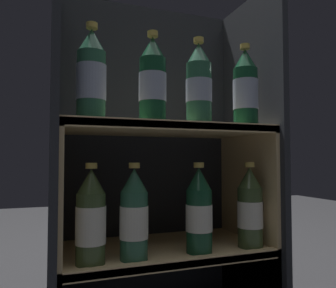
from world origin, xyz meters
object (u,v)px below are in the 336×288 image
object	(u,v)px
bottle_upper_front_0	(91,77)
bottle_upper_front_1	(153,82)
bottle_lower_front_1	(134,216)
bottle_upper_front_3	(245,90)
bottle_lower_front_0	(91,219)
bottle_upper_front_2	(199,86)
bottle_lower_front_2	(199,212)
bottle_lower_front_3	(250,209)

from	to	relation	value
bottle_upper_front_0	bottle_upper_front_1	distance (m)	0.16
bottle_upper_front_0	bottle_lower_front_1	bearing A→B (deg)	0.00
bottle_upper_front_0	bottle_upper_front_3	size ratio (longest dim) A/B	1.00
bottle_upper_front_3	bottle_lower_front_0	size ratio (longest dim) A/B	1.00
bottle_upper_front_0	bottle_upper_front_2	xyz separation A→B (m)	(0.30, -0.00, 0.00)
bottle_upper_front_0	bottle_upper_front_2	bearing A→B (deg)	-0.00
bottle_upper_front_0	bottle_lower_front_1	world-z (taller)	bottle_upper_front_0
bottle_upper_front_0	bottle_lower_front_2	distance (m)	0.46
bottle_upper_front_2	bottle_upper_front_3	bearing A→B (deg)	0.00
bottle_lower_front_3	bottle_lower_front_2	bearing A→B (deg)	180.00
bottle_upper_front_1	bottle_upper_front_3	xyz separation A→B (m)	(0.29, 0.00, -0.00)
bottle_lower_front_0	bottle_lower_front_3	distance (m)	0.46
bottle_upper_front_2	bottle_lower_front_3	bearing A→B (deg)	0.00
bottle_upper_front_3	bottle_lower_front_0	distance (m)	0.57
bottle_upper_front_0	bottle_lower_front_2	xyz separation A→B (m)	(0.30, 0.00, -0.35)
bottle_lower_front_2	bottle_lower_front_3	bearing A→B (deg)	0.00
bottle_lower_front_0	bottle_lower_front_1	distance (m)	0.11
bottle_upper_front_3	bottle_lower_front_1	size ratio (longest dim) A/B	1.00
bottle_upper_front_1	bottle_lower_front_3	distance (m)	0.46
bottle_upper_front_1	bottle_lower_front_2	size ratio (longest dim) A/B	1.00
bottle_upper_front_2	bottle_lower_front_2	world-z (taller)	bottle_upper_front_2
bottle_upper_front_1	bottle_upper_front_2	xyz separation A→B (m)	(0.14, -0.00, 0.00)
bottle_upper_front_2	bottle_upper_front_3	world-z (taller)	same
bottle_upper_front_1	bottle_lower_front_1	size ratio (longest dim) A/B	1.00
bottle_upper_front_0	bottle_lower_front_3	size ratio (longest dim) A/B	1.00
bottle_upper_front_1	bottle_lower_front_3	bearing A→B (deg)	0.00
bottle_upper_front_2	bottle_lower_front_1	bearing A→B (deg)	180.00
bottle_upper_front_0	bottle_lower_front_3	bearing A→B (deg)	0.00
bottle_upper_front_3	bottle_lower_front_1	distance (m)	0.49
bottle_lower_front_2	bottle_lower_front_3	size ratio (longest dim) A/B	1.00
bottle_lower_front_1	bottle_lower_front_2	world-z (taller)	same
bottle_upper_front_1	bottle_lower_front_3	xyz separation A→B (m)	(0.30, 0.00, -0.35)
bottle_upper_front_0	bottle_upper_front_1	world-z (taller)	same
bottle_upper_front_0	bottle_lower_front_1	distance (m)	0.37
bottle_lower_front_0	bottle_lower_front_1	xyz separation A→B (m)	(0.11, 0.00, 0.00)
bottle_upper_front_0	bottle_upper_front_1	xyz separation A→B (m)	(0.16, 0.00, 0.00)
bottle_upper_front_2	bottle_lower_front_2	bearing A→B (deg)	180.00
bottle_lower_front_0	bottle_lower_front_3	world-z (taller)	same
bottle_lower_front_2	bottle_upper_front_3	bearing A→B (deg)	0.00
bottle_lower_front_3	bottle_lower_front_0	bearing A→B (deg)	180.00
bottle_upper_front_0	bottle_upper_front_2	world-z (taller)	same
bottle_lower_front_0	bottle_upper_front_0	bearing A→B (deg)	180.00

